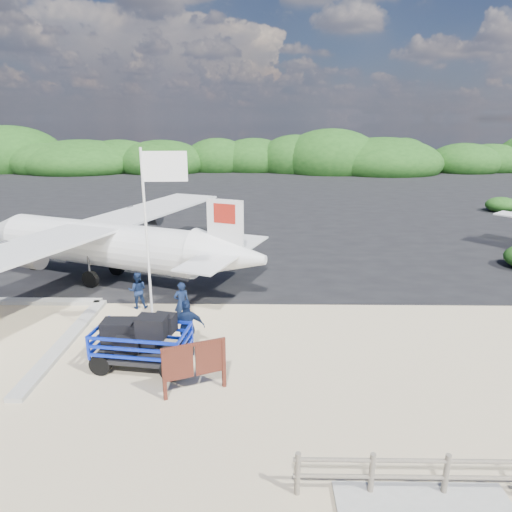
{
  "coord_description": "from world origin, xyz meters",
  "views": [
    {
      "loc": [
        2.27,
        -12.6,
        7.42
      ],
      "look_at": [
        2.0,
        5.26,
        2.03
      ],
      "focal_mm": 32.0,
      "sensor_mm": 36.0,
      "label": 1
    }
  ],
  "objects_px": {
    "crew_a": "(182,302)",
    "aircraft_large": "(497,231)",
    "baggage_cart": "(144,366)",
    "flagpole": "(155,353)",
    "signboard": "(196,393)",
    "crew_b": "(138,290)",
    "crew_c": "(188,328)",
    "aircraft_small": "(187,198)"
  },
  "relations": [
    {
      "from": "signboard",
      "to": "crew_b",
      "type": "xyz_separation_m",
      "value": [
        -3.18,
        6.0,
        0.76
      ]
    },
    {
      "from": "flagpole",
      "to": "signboard",
      "type": "relative_size",
      "value": 3.44
    },
    {
      "from": "aircraft_large",
      "to": "crew_b",
      "type": "bearing_deg",
      "value": 53.51
    },
    {
      "from": "baggage_cart",
      "to": "signboard",
      "type": "distance_m",
      "value": 2.29
    },
    {
      "from": "flagpole",
      "to": "aircraft_large",
      "type": "relative_size",
      "value": 0.36
    },
    {
      "from": "flagpole",
      "to": "crew_b",
      "type": "distance_m",
      "value": 4.12
    },
    {
      "from": "crew_c",
      "to": "aircraft_large",
      "type": "height_order",
      "value": "aircraft_large"
    },
    {
      "from": "baggage_cart",
      "to": "aircraft_small",
      "type": "relative_size",
      "value": 0.39
    },
    {
      "from": "signboard",
      "to": "aircraft_large",
      "type": "bearing_deg",
      "value": 24.33
    },
    {
      "from": "crew_a",
      "to": "aircraft_large",
      "type": "xyz_separation_m",
      "value": [
        19.14,
        14.91,
        -0.8
      ]
    },
    {
      "from": "flagpole",
      "to": "crew_c",
      "type": "height_order",
      "value": "flagpole"
    },
    {
      "from": "crew_b",
      "to": "aircraft_large",
      "type": "relative_size",
      "value": 0.08
    },
    {
      "from": "flagpole",
      "to": "aircraft_large",
      "type": "distance_m",
      "value": 26.19
    },
    {
      "from": "flagpole",
      "to": "crew_b",
      "type": "height_order",
      "value": "flagpole"
    },
    {
      "from": "baggage_cart",
      "to": "signboard",
      "type": "relative_size",
      "value": 1.6
    },
    {
      "from": "crew_c",
      "to": "aircraft_large",
      "type": "bearing_deg",
      "value": -151.85
    },
    {
      "from": "crew_c",
      "to": "aircraft_small",
      "type": "relative_size",
      "value": 0.24
    },
    {
      "from": "baggage_cart",
      "to": "crew_b",
      "type": "height_order",
      "value": "crew_b"
    },
    {
      "from": "signboard",
      "to": "aircraft_small",
      "type": "xyz_separation_m",
      "value": [
        -5.53,
        33.05,
        0.0
      ]
    },
    {
      "from": "flagpole",
      "to": "crew_a",
      "type": "xyz_separation_m",
      "value": [
        0.51,
        2.4,
        0.8
      ]
    },
    {
      "from": "baggage_cart",
      "to": "crew_c",
      "type": "height_order",
      "value": "crew_c"
    },
    {
      "from": "crew_b",
      "to": "aircraft_small",
      "type": "bearing_deg",
      "value": -95.65
    },
    {
      "from": "crew_a",
      "to": "flagpole",
      "type": "bearing_deg",
      "value": 56.8
    },
    {
      "from": "crew_a",
      "to": "crew_c",
      "type": "distance_m",
      "value": 2.54
    },
    {
      "from": "crew_a",
      "to": "crew_b",
      "type": "distance_m",
      "value": 2.44
    },
    {
      "from": "baggage_cart",
      "to": "crew_c",
      "type": "xyz_separation_m",
      "value": [
        1.29,
        0.79,
        0.95
      ]
    },
    {
      "from": "baggage_cart",
      "to": "signboard",
      "type": "bearing_deg",
      "value": -29.78
    },
    {
      "from": "crew_a",
      "to": "crew_c",
      "type": "bearing_deg",
      "value": 82.99
    },
    {
      "from": "baggage_cart",
      "to": "flagpole",
      "type": "distance_m",
      "value": 0.86
    },
    {
      "from": "signboard",
      "to": "aircraft_small",
      "type": "height_order",
      "value": "aircraft_small"
    },
    {
      "from": "flagpole",
      "to": "signboard",
      "type": "bearing_deg",
      "value": -53.36
    },
    {
      "from": "crew_a",
      "to": "aircraft_small",
      "type": "xyz_separation_m",
      "value": [
        -4.37,
        28.41,
        -0.8
      ]
    },
    {
      "from": "flagpole",
      "to": "aircraft_small",
      "type": "distance_m",
      "value": 31.05
    },
    {
      "from": "crew_b",
      "to": "aircraft_small",
      "type": "xyz_separation_m",
      "value": [
        -2.34,
        27.06,
        -0.76
      ]
    },
    {
      "from": "crew_b",
      "to": "crew_c",
      "type": "bearing_deg",
      "value": 114.16
    },
    {
      "from": "crew_a",
      "to": "aircraft_large",
      "type": "distance_m",
      "value": 24.27
    },
    {
      "from": "crew_b",
      "to": "aircraft_large",
      "type": "height_order",
      "value": "aircraft_large"
    },
    {
      "from": "crew_c",
      "to": "aircraft_small",
      "type": "distance_m",
      "value": 31.29
    },
    {
      "from": "crew_c",
      "to": "signboard",
      "type": "bearing_deg",
      "value": 88.73
    },
    {
      "from": "signboard",
      "to": "crew_c",
      "type": "xyz_separation_m",
      "value": [
        -0.53,
        2.18,
        0.95
      ]
    },
    {
      "from": "signboard",
      "to": "crew_b",
      "type": "height_order",
      "value": "crew_b"
    },
    {
      "from": "flagpole",
      "to": "aircraft_small",
      "type": "relative_size",
      "value": 0.83
    }
  ]
}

